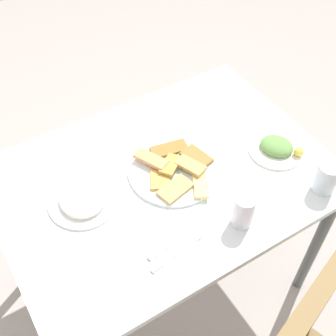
{
  "coord_description": "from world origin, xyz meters",
  "views": [
    {
      "loc": [
        0.51,
        0.84,
        1.9
      ],
      "look_at": [
        -0.01,
        -0.0,
        0.77
      ],
      "focal_mm": 46.92,
      "sensor_mm": 36.0,
      "label": 1
    }
  ],
  "objects_px": {
    "soda_can": "(243,211)",
    "drinking_glass": "(326,178)",
    "pide_platter": "(174,169)",
    "fork": "(170,244)",
    "spoon": "(177,253)",
    "dining_table": "(165,191)",
    "paper_napkin": "(174,249)",
    "salad_plate_rice": "(83,198)",
    "salad_plate_greens": "(277,148)"
  },
  "relations": [
    {
      "from": "pide_platter",
      "to": "fork",
      "type": "height_order",
      "value": "pide_platter"
    },
    {
      "from": "spoon",
      "to": "soda_can",
      "type": "bearing_deg",
      "value": 169.54
    },
    {
      "from": "paper_napkin",
      "to": "salad_plate_greens",
      "type": "bearing_deg",
      "value": -164.12
    },
    {
      "from": "dining_table",
      "to": "pide_platter",
      "type": "height_order",
      "value": "pide_platter"
    },
    {
      "from": "soda_can",
      "to": "drinking_glass",
      "type": "distance_m",
      "value": 0.32
    },
    {
      "from": "pide_platter",
      "to": "fork",
      "type": "relative_size",
      "value": 2.03
    },
    {
      "from": "fork",
      "to": "spoon",
      "type": "height_order",
      "value": "same"
    },
    {
      "from": "salad_plate_rice",
      "to": "spoon",
      "type": "xyz_separation_m",
      "value": [
        -0.16,
        0.33,
        -0.01
      ]
    },
    {
      "from": "dining_table",
      "to": "spoon",
      "type": "distance_m",
      "value": 0.32
    },
    {
      "from": "salad_plate_greens",
      "to": "spoon",
      "type": "bearing_deg",
      "value": 17.64
    },
    {
      "from": "paper_napkin",
      "to": "spoon",
      "type": "relative_size",
      "value": 0.81
    },
    {
      "from": "pide_platter",
      "to": "soda_can",
      "type": "height_order",
      "value": "soda_can"
    },
    {
      "from": "dining_table",
      "to": "spoon",
      "type": "height_order",
      "value": "spoon"
    },
    {
      "from": "dining_table",
      "to": "salad_plate_rice",
      "type": "relative_size",
      "value": 4.89
    },
    {
      "from": "drinking_glass",
      "to": "salad_plate_greens",
      "type": "bearing_deg",
      "value": -85.96
    },
    {
      "from": "paper_napkin",
      "to": "fork",
      "type": "bearing_deg",
      "value": -90.0
    },
    {
      "from": "paper_napkin",
      "to": "spoon",
      "type": "bearing_deg",
      "value": 90.0
    },
    {
      "from": "drinking_glass",
      "to": "spoon",
      "type": "height_order",
      "value": "drinking_glass"
    },
    {
      "from": "fork",
      "to": "spoon",
      "type": "xyz_separation_m",
      "value": [
        0.0,
        0.04,
        0.0
      ]
    },
    {
      "from": "soda_can",
      "to": "paper_napkin",
      "type": "xyz_separation_m",
      "value": [
        0.23,
        -0.03,
        -0.06
      ]
    },
    {
      "from": "pide_platter",
      "to": "soda_can",
      "type": "xyz_separation_m",
      "value": [
        -0.07,
        0.29,
        0.05
      ]
    },
    {
      "from": "dining_table",
      "to": "spoon",
      "type": "relative_size",
      "value": 5.95
    },
    {
      "from": "dining_table",
      "to": "salad_plate_greens",
      "type": "xyz_separation_m",
      "value": [
        -0.41,
        0.11,
        0.1
      ]
    },
    {
      "from": "dining_table",
      "to": "fork",
      "type": "height_order",
      "value": "fork"
    },
    {
      "from": "fork",
      "to": "salad_plate_greens",
      "type": "bearing_deg",
      "value": -172.04
    },
    {
      "from": "dining_table",
      "to": "drinking_glass",
      "type": "height_order",
      "value": "drinking_glass"
    },
    {
      "from": "fork",
      "to": "paper_napkin",
      "type": "bearing_deg",
      "value": 83.87
    },
    {
      "from": "drinking_glass",
      "to": "paper_napkin",
      "type": "distance_m",
      "value": 0.56
    },
    {
      "from": "salad_plate_greens",
      "to": "spoon",
      "type": "distance_m",
      "value": 0.56
    },
    {
      "from": "pide_platter",
      "to": "fork",
      "type": "bearing_deg",
      "value": 55.6
    },
    {
      "from": "pide_platter",
      "to": "salad_plate_greens",
      "type": "distance_m",
      "value": 0.38
    },
    {
      "from": "salad_plate_rice",
      "to": "fork",
      "type": "distance_m",
      "value": 0.33
    },
    {
      "from": "dining_table",
      "to": "pide_platter",
      "type": "relative_size",
      "value": 3.39
    },
    {
      "from": "pide_platter",
      "to": "drinking_glass",
      "type": "bearing_deg",
      "value": 139.58
    },
    {
      "from": "soda_can",
      "to": "spoon",
      "type": "height_order",
      "value": "soda_can"
    },
    {
      "from": "pide_platter",
      "to": "fork",
      "type": "distance_m",
      "value": 0.3
    },
    {
      "from": "pide_platter",
      "to": "salad_plate_greens",
      "type": "relative_size",
      "value": 1.68
    },
    {
      "from": "dining_table",
      "to": "drinking_glass",
      "type": "relative_size",
      "value": 10.12
    },
    {
      "from": "drinking_glass",
      "to": "fork",
      "type": "xyz_separation_m",
      "value": [
        0.55,
        -0.08,
        -0.05
      ]
    },
    {
      "from": "salad_plate_greens",
      "to": "salad_plate_rice",
      "type": "relative_size",
      "value": 0.86
    },
    {
      "from": "paper_napkin",
      "to": "spoon",
      "type": "distance_m",
      "value": 0.02
    },
    {
      "from": "soda_can",
      "to": "dining_table",
      "type": "bearing_deg",
      "value": -70.23
    },
    {
      "from": "pide_platter",
      "to": "salad_plate_greens",
      "type": "height_order",
      "value": "salad_plate_greens"
    },
    {
      "from": "salad_plate_rice",
      "to": "spoon",
      "type": "relative_size",
      "value": 1.22
    },
    {
      "from": "dining_table",
      "to": "paper_napkin",
      "type": "height_order",
      "value": "paper_napkin"
    },
    {
      "from": "drinking_glass",
      "to": "spoon",
      "type": "bearing_deg",
      "value": -4.6
    },
    {
      "from": "pide_platter",
      "to": "dining_table",
      "type": "bearing_deg",
      "value": -0.37
    },
    {
      "from": "dining_table",
      "to": "fork",
      "type": "relative_size",
      "value": 6.88
    },
    {
      "from": "salad_plate_rice",
      "to": "drinking_glass",
      "type": "xyz_separation_m",
      "value": [
        -0.71,
        0.37,
        0.04
      ]
    },
    {
      "from": "pide_platter",
      "to": "drinking_glass",
      "type": "height_order",
      "value": "drinking_glass"
    }
  ]
}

